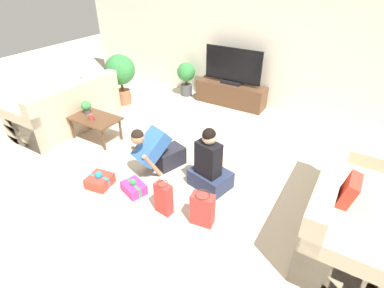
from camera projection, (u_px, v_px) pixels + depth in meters
The scene contains 18 objects.
ground_plane at pixel (180, 161), 4.67m from camera, with size 16.00×16.00×0.00m, color beige.
wall_back at pixel (252, 41), 5.89m from camera, with size 8.40×0.06×2.60m.
sofa_left at pixel (68, 110), 5.50m from camera, with size 0.90×1.88×0.87m.
sofa_right at pixel (351, 214), 3.27m from camera, with size 0.90×1.88×0.87m.
coffee_table at pixel (95, 120), 5.05m from camera, with size 0.87×0.52×0.41m.
tv_console at pixel (231, 94), 6.36m from camera, with size 1.47×0.42×0.47m.
tv at pixel (233, 68), 6.07m from camera, with size 1.22×0.20×0.73m.
potted_plant_back_left at pixel (186, 75), 6.68m from camera, with size 0.41×0.41×0.75m.
potted_plant_corner_left at pixel (120, 73), 6.18m from camera, with size 0.61×0.61×1.05m.
person_kneeling at pixel (157, 151), 4.29m from camera, with size 0.54×0.84×0.79m.
person_sitting at pixel (210, 167), 3.97m from camera, with size 0.60×0.56×0.92m.
dog at pixel (203, 154), 4.47m from camera, with size 0.34×0.48×0.30m.
gift_box_a at pixel (134, 188), 4.00m from camera, with size 0.38×0.33×0.21m.
gift_box_b at pixel (100, 181), 4.12m from camera, with size 0.35×0.36×0.23m.
gift_bag_a at pixel (202, 209), 3.47m from camera, with size 0.29×0.19×0.44m.
gift_bag_b at pixel (164, 198), 3.61m from camera, with size 0.23×0.15×0.45m.
mug at pixel (92, 117), 4.93m from camera, with size 0.12×0.08×0.09m.
tabletop_plant at pixel (86, 106), 5.10m from camera, with size 0.17×0.17×0.22m.
Camera 1 is at (2.14, -3.18, 2.68)m, focal length 28.00 mm.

